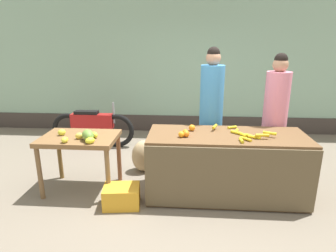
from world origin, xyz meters
The scene contains 12 objects.
ground_plane centered at (0.00, 0.00, 0.00)m, with size 24.00×24.00×0.00m, color #756B5B.
market_wall_back centered at (0.00, 2.86, 1.57)m, with size 9.95×0.23×3.20m.
fruit_stall_counter centered at (0.54, -0.01, 0.42)m, with size 2.00×0.81×0.84m.
side_table_wooden centered at (-1.39, 0.00, 0.66)m, with size 0.99×0.68×0.77m.
banana_bunch_pile centered at (0.74, -0.04, 0.87)m, with size 0.77×0.64×0.07m.
orange_pile centered at (0.03, -0.05, 0.88)m, with size 0.21×0.36×0.08m.
mango_papaya_pile centered at (-1.27, -0.15, 0.83)m, with size 0.62×0.41×0.14m.
vendor_woman_blue_shirt centered at (0.37, 0.64, 0.96)m, with size 0.34×0.34×1.90m.
vendor_woman_pink_shirt centered at (1.28, 0.59, 0.92)m, with size 0.34×0.34×1.82m.
parked_motorcycle centered at (-1.79, 1.66, 0.40)m, with size 1.60×0.18×0.88m.
produce_crate centered at (-0.76, -0.39, 0.13)m, with size 0.44×0.32×0.26m, color gold.
produce_sack centered at (-0.65, 0.63, 0.25)m, with size 0.36×0.30×0.50m, color tan.
Camera 1 is at (0.04, -3.47, 1.97)m, focal length 30.54 mm.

